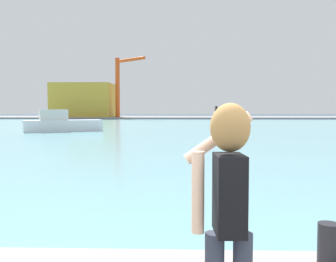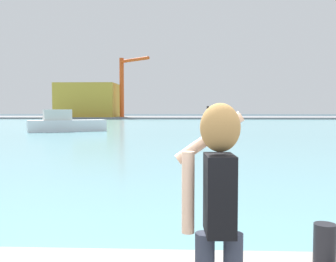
{
  "view_description": "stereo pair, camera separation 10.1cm",
  "coord_description": "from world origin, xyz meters",
  "views": [
    {
      "loc": [
        -0.29,
        -2.62,
        2.33
      ],
      "look_at": [
        -0.59,
        6.1,
        1.82
      ],
      "focal_mm": 41.73,
      "sensor_mm": 36.0,
      "label": 1
    },
    {
      "loc": [
        -0.19,
        -2.62,
        2.33
      ],
      "look_at": [
        -0.59,
        6.1,
        1.82
      ],
      "focal_mm": 41.73,
      "sensor_mm": 36.0,
      "label": 2
    }
  ],
  "objects": [
    {
      "name": "boat_moored",
      "position": [
        -12.34,
        36.26,
        0.81
      ],
      "size": [
        7.71,
        5.08,
        2.22
      ],
      "rotation": [
        0.0,
        0.0,
        0.46
      ],
      "color": "white",
      "rests_on": "harbor_water"
    },
    {
      "name": "person_photographer",
      "position": [
        0.04,
        0.11,
        1.69
      ],
      "size": [
        0.53,
        0.55,
        1.74
      ],
      "rotation": [
        0.0,
        0.0,
        1.62
      ],
      "color": "#2D3342",
      "rests_on": "quay_promenade"
    },
    {
      "name": "warehouse_left",
      "position": [
        -23.2,
        88.31,
        4.29
      ],
      "size": [
        13.58,
        9.88,
        7.79
      ],
      "primitive_type": "cube",
      "color": "gold",
      "rests_on": "far_shore_dock"
    },
    {
      "name": "harbor_water",
      "position": [
        0.0,
        52.0,
        0.01
      ],
      "size": [
        140.0,
        100.0,
        0.02
      ],
      "primitive_type": "cube",
      "color": "#6BA8B2",
      "rests_on": "ground_plane"
    },
    {
      "name": "far_shore_dock",
      "position": [
        0.0,
        92.0,
        0.2
      ],
      "size": [
        140.0,
        20.0,
        0.39
      ],
      "primitive_type": "cube",
      "color": "gray",
      "rests_on": "ground_plane"
    },
    {
      "name": "harbor_bollard",
      "position": [
        1.33,
        1.64,
        0.85
      ],
      "size": [
        0.24,
        0.24,
        0.45
      ],
      "primitive_type": "cylinder",
      "color": "black",
      "rests_on": "quay_promenade"
    },
    {
      "name": "port_crane",
      "position": [
        -13.9,
        85.26,
        8.59
      ],
      "size": [
        7.46,
        7.13,
        13.4
      ],
      "color": "#D84C19",
      "rests_on": "far_shore_dock"
    },
    {
      "name": "ground_plane",
      "position": [
        0.0,
        50.0,
        0.0
      ],
      "size": [
        220.0,
        220.0,
        0.0
      ],
      "primitive_type": "plane",
      "color": "#334751"
    }
  ]
}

